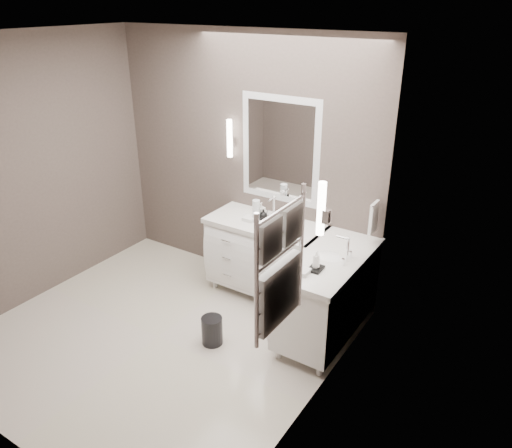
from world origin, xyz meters
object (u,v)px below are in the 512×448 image
Objects in this scene: vanity_back at (266,253)px; waste_bin at (212,330)px; towel_ladder at (279,272)px; vanity_right at (327,291)px.

vanity_back reaches higher than waste_bin.
waste_bin is at bearing 149.87° from towel_ladder.
vanity_back is 1.38× the size of towel_ladder.
vanity_right is 1.38× the size of towel_ladder.
vanity_right is at bearing 39.62° from waste_bin.
waste_bin is (-1.06, 0.61, -1.25)m from towel_ladder.
vanity_back is 0.93m from vanity_right.
waste_bin is at bearing -87.47° from vanity_back.
vanity_back is at bearing 124.10° from towel_ladder.
vanity_right is at bearing 99.84° from towel_ladder.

